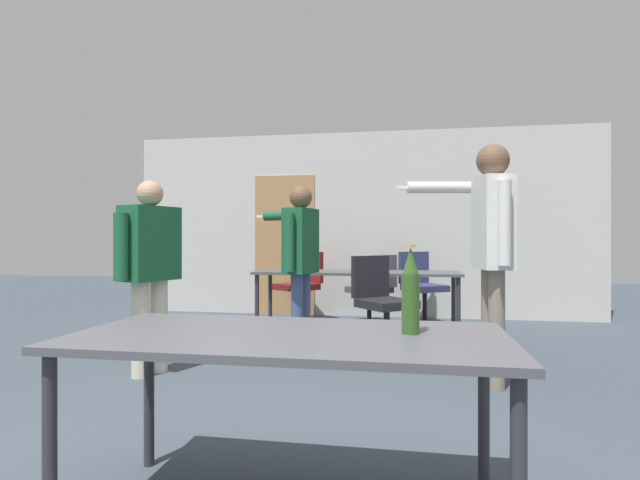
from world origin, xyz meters
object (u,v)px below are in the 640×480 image
object	(u,v)px
person_near_casual	(149,259)
office_chair_near_pushed	(373,292)
person_right_polo	(299,252)
office_chair_far_left	(382,307)
person_far_watching	(491,237)
office_chair_mid_tucked	(421,290)
office_chair_far_right	(301,289)
beer_bottle	(411,292)

from	to	relation	value
person_near_casual	office_chair_near_pushed	size ratio (longest dim) A/B	1.75
person_right_polo	office_chair_far_left	bearing A→B (deg)	-55.56
office_chair_far_left	office_chair_near_pushed	size ratio (longest dim) A/B	1.04
office_chair_far_left	office_chair_near_pushed	xyz separation A→B (m)	(-0.19, 1.59, -0.03)
person_near_casual	office_chair_far_left	world-z (taller)	person_near_casual
person_far_watching	person_near_casual	world-z (taller)	person_far_watching
person_far_watching	office_chair_far_left	xyz separation A→B (m)	(-0.87, 1.02, -0.68)
person_near_casual	office_chair_mid_tucked	bearing A→B (deg)	-19.22
person_right_polo	office_chair_mid_tucked	size ratio (longest dim) A/B	1.72
person_far_watching	office_chair_near_pushed	world-z (taller)	person_far_watching
person_right_polo	person_far_watching	world-z (taller)	person_far_watching
person_near_casual	office_chair_far_left	xyz separation A→B (m)	(1.84, 1.15, -0.50)
office_chair_far_left	office_chair_mid_tucked	xyz separation A→B (m)	(0.43, 1.69, 0.00)
office_chair_far_right	beer_bottle	bearing A→B (deg)	142.27
person_right_polo	office_chair_far_right	distance (m)	1.99
office_chair_near_pushed	office_chair_far_right	bearing A→B (deg)	130.22
office_chair_far_right	person_right_polo	bearing A→B (deg)	136.75
person_near_casual	office_chair_mid_tucked	distance (m)	3.67
office_chair_far_left	office_chair_mid_tucked	size ratio (longest dim) A/B	1.00
office_chair_far_left	person_far_watching	bearing A→B (deg)	89.26
office_chair_near_pushed	beer_bottle	size ratio (longest dim) A/B	2.61
office_chair_near_pushed	office_chair_mid_tucked	distance (m)	0.63
office_chair_far_left	office_chair_near_pushed	distance (m)	1.60
person_far_watching	office_chair_far_left	bearing A→B (deg)	30.91
person_near_casual	beer_bottle	xyz separation A→B (m)	(2.10, -1.80, -0.05)
person_far_watching	office_chair_far_right	bearing A→B (deg)	28.37
office_chair_mid_tucked	beer_bottle	bearing A→B (deg)	56.35
person_right_polo	office_chair_mid_tucked	distance (m)	2.37
office_chair_far_left	office_chair_far_right	size ratio (longest dim) A/B	1.00
office_chair_mid_tucked	office_chair_near_pushed	bearing A→B (deg)	-21.82
person_far_watching	office_chair_far_left	world-z (taller)	person_far_watching
office_chair_far_left	office_chair_near_pushed	world-z (taller)	office_chair_far_left
office_chair_mid_tucked	beer_bottle	world-z (taller)	beer_bottle
office_chair_near_pushed	person_far_watching	bearing A→B (deg)	-117.48
person_far_watching	office_chair_mid_tucked	bearing A→B (deg)	-0.28
person_near_casual	beer_bottle	size ratio (longest dim) A/B	4.57
person_far_watching	person_right_polo	bearing A→B (deg)	56.32
person_near_casual	office_chair_mid_tucked	world-z (taller)	person_near_casual
person_far_watching	office_chair_near_pushed	size ratio (longest dim) A/B	2.01
office_chair_near_pushed	office_chair_far_left	bearing A→B (deg)	-132.75
office_chair_near_pushed	person_near_casual	bearing A→B (deg)	-170.69
person_right_polo	person_far_watching	size ratio (longest dim) A/B	0.89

